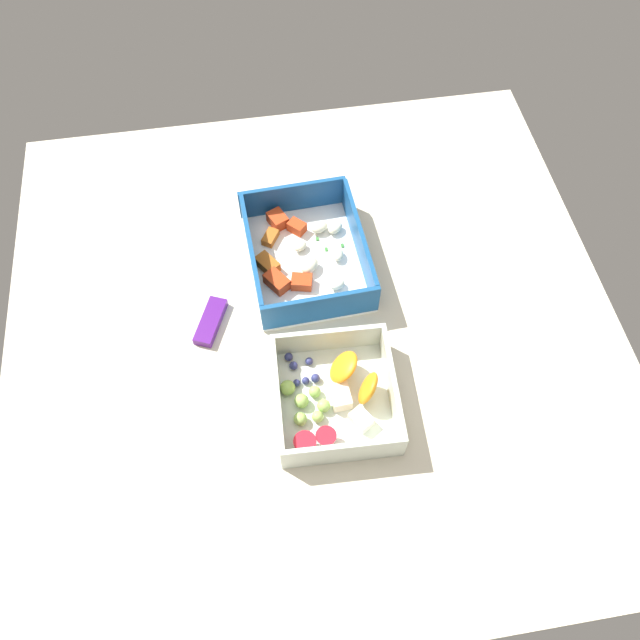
# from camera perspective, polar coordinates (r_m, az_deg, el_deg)

# --- Properties ---
(table_surface) EXTENTS (0.80, 0.80, 0.02)m
(table_surface) POSITION_cam_1_polar(r_m,az_deg,el_deg) (0.84, -0.63, -0.49)
(table_surface) COLOR beige
(table_surface) RESTS_ON ground
(pasta_container) EXTENTS (0.20, 0.16, 0.06)m
(pasta_container) POSITION_cam_1_polar(r_m,az_deg,el_deg) (0.87, -1.39, 5.87)
(pasta_container) COLOR white
(pasta_container) RESTS_ON table_surface
(fruit_bowl) EXTENTS (0.16, 0.15, 0.05)m
(fruit_bowl) POSITION_cam_1_polar(r_m,az_deg,el_deg) (0.77, 1.31, -7.00)
(fruit_bowl) COLOR silver
(fruit_bowl) RESTS_ON table_surface
(candy_bar) EXTENTS (0.07, 0.05, 0.01)m
(candy_bar) POSITION_cam_1_polar(r_m,az_deg,el_deg) (0.84, -9.82, -0.15)
(candy_bar) COLOR #51197A
(candy_bar) RESTS_ON table_surface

